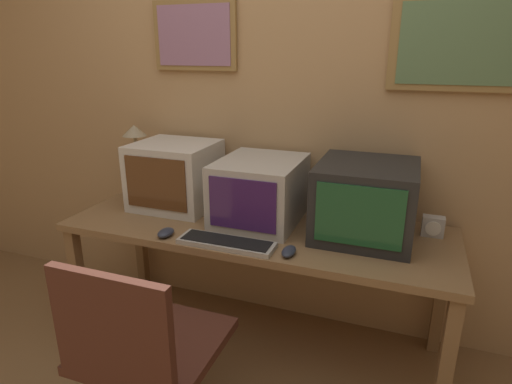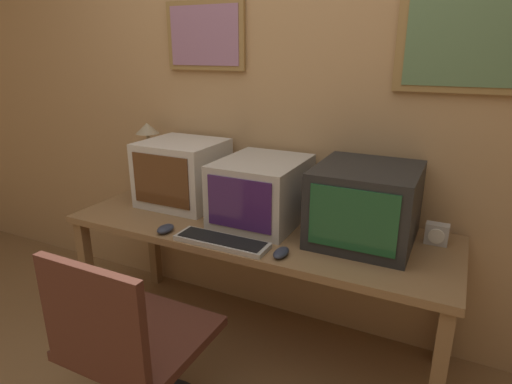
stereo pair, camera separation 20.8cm
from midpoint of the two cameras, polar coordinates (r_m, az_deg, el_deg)
name	(u,v)px [view 1 (the left image)]	position (r m, az deg, el deg)	size (l,w,h in m)	color
wall_back	(282,96)	(2.34, 0.86, 12.66)	(8.00, 0.08, 2.60)	tan
desk	(256,239)	(2.18, -2.76, -6.34)	(1.92, 0.67, 0.70)	olive
monitor_left	(175,175)	(2.43, -13.12, 2.20)	(0.43, 0.40, 0.36)	beige
monitor_center	(260,191)	(2.16, -2.22, 0.13)	(0.40, 0.49, 0.32)	#B7B2A8
monitor_right	(365,200)	(2.03, 11.56, -1.11)	(0.45, 0.48, 0.35)	black
keyboard_main	(227,243)	(1.95, -7.04, -6.79)	(0.45, 0.13, 0.03)	#A8A399
mouse_near_keyboard	(289,251)	(1.85, 1.17, -7.99)	(0.06, 0.11, 0.03)	#282D3D
mouse_far_corner	(166,233)	(2.09, -14.76, -5.32)	(0.07, 0.10, 0.04)	#282D3D
desk_clock	(433,226)	(2.14, 20.00, -4.38)	(0.10, 0.06, 0.10)	#B7B2AD
desk_lamp	(135,143)	(2.68, -17.98, 6.19)	(0.14, 0.14, 0.42)	tan
office_chair	(148,371)	(1.83, -17.60, -21.88)	(0.52, 0.52, 0.88)	black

